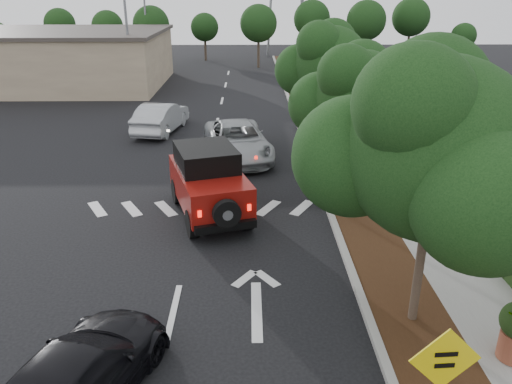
{
  "coord_description": "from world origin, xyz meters",
  "views": [
    {
      "loc": [
        1.84,
        -10.02,
        7.21
      ],
      "look_at": [
        2.03,
        3.0,
        1.85
      ],
      "focal_mm": 35.0,
      "sensor_mm": 36.0,
      "label": 1
    }
  ],
  "objects_px": {
    "speed_hump_sign": "(442,374)",
    "black_suv_oncoming": "(76,379)",
    "silver_suv_ahead": "(238,141)",
    "red_jeep": "(208,180)"
  },
  "relations": [
    {
      "from": "red_jeep",
      "to": "black_suv_oncoming",
      "type": "distance_m",
      "value": 8.8
    },
    {
      "from": "black_suv_oncoming",
      "to": "speed_hump_sign",
      "type": "bearing_deg",
      "value": -172.45
    },
    {
      "from": "red_jeep",
      "to": "silver_suv_ahead",
      "type": "height_order",
      "value": "red_jeep"
    },
    {
      "from": "red_jeep",
      "to": "speed_hump_sign",
      "type": "distance_m",
      "value": 10.64
    },
    {
      "from": "red_jeep",
      "to": "speed_hump_sign",
      "type": "xyz_separation_m",
      "value": [
        4.36,
        -9.69,
        0.49
      ]
    },
    {
      "from": "black_suv_oncoming",
      "to": "speed_hump_sign",
      "type": "height_order",
      "value": "speed_hump_sign"
    },
    {
      "from": "black_suv_oncoming",
      "to": "speed_hump_sign",
      "type": "distance_m",
      "value": 6.29
    },
    {
      "from": "silver_suv_ahead",
      "to": "black_suv_oncoming",
      "type": "bearing_deg",
      "value": -110.08
    },
    {
      "from": "silver_suv_ahead",
      "to": "black_suv_oncoming",
      "type": "distance_m",
      "value": 14.87
    },
    {
      "from": "speed_hump_sign",
      "to": "black_suv_oncoming",
      "type": "bearing_deg",
      "value": 166.6
    }
  ]
}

